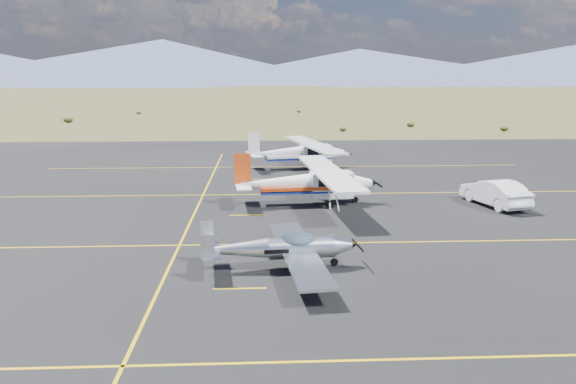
# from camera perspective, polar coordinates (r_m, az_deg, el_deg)

# --- Properties ---
(ground) EXTENTS (1600.00, 1600.00, 0.00)m
(ground) POSITION_cam_1_polar(r_m,az_deg,el_deg) (24.58, 2.44, -6.65)
(ground) COLOR #383D1C
(ground) RESTS_ON ground
(apron) EXTENTS (72.00, 72.00, 0.02)m
(apron) POSITION_cam_1_polar(r_m,az_deg,el_deg) (31.27, 1.28, -2.55)
(apron) COLOR black
(apron) RESTS_ON ground
(aircraft_low_wing) EXTENTS (6.23, 8.65, 1.87)m
(aircraft_low_wing) POSITION_cam_1_polar(r_m,az_deg,el_deg) (22.86, -0.54, -5.72)
(aircraft_low_wing) COLOR silver
(aircraft_low_wing) RESTS_ON apron
(aircraft_cessna) EXTENTS (7.63, 12.69, 3.20)m
(aircraft_cessna) POSITION_cam_1_polar(r_m,az_deg,el_deg) (33.86, 1.95, 1.04)
(aircraft_cessna) COLOR white
(aircraft_cessna) RESTS_ON apron
(aircraft_plain) EXTENTS (7.90, 12.46, 3.15)m
(aircraft_plain) POSITION_cam_1_polar(r_m,az_deg,el_deg) (46.88, 1.12, 4.08)
(aircraft_plain) COLOR silver
(aircraft_plain) RESTS_ON apron
(sedan) EXTENTS (2.84, 5.18, 1.62)m
(sedan) POSITION_cam_1_polar(r_m,az_deg,el_deg) (35.89, 20.27, -0.06)
(sedan) COLOR white
(sedan) RESTS_ON apron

